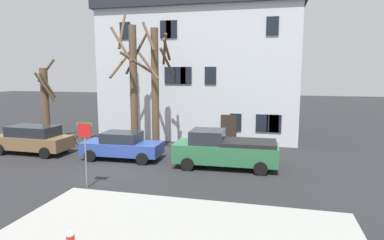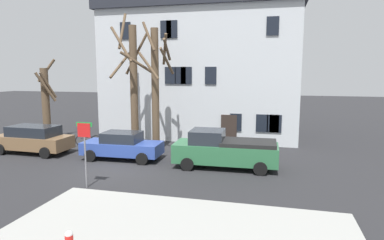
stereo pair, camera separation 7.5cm
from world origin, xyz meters
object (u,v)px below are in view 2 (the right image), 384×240
Objects in this scene: street_sign_pole at (85,142)px; building_main at (204,63)px; tree_bare_far at (156,85)px; bicycle_leaning at (88,140)px; car_brown_wagon at (33,139)px; pickup_truck_green at (224,150)px; tree_bare_near at (46,102)px; tree_bare_mid at (133,82)px; car_blue_sedan at (122,146)px.

building_main is at bearing 81.49° from street_sign_pole.
tree_bare_far reaches higher than bicycle_leaning.
building_main reaches higher than bicycle_leaning.
car_brown_wagon is (-8.83, -9.76, -4.86)m from building_main.
building_main is 7.58m from tree_bare_far.
tree_bare_far is at bearing -102.23° from building_main.
building_main is 11.56m from pickup_truck_green.
street_sign_pole reaches higher than pickup_truck_green.
tree_bare_mid is at bearing -5.62° from tree_bare_near.
building_main reaches higher than pickup_truck_green.
car_blue_sedan is at bearing -0.13° from car_brown_wagon.
building_main is 11.08m from bicycle_leaning.
car_blue_sedan reaches higher than bicycle_leaning.
tree_bare_mid is (7.20, -0.71, 1.53)m from tree_bare_near.
car_blue_sedan is (0.48, -2.83, -3.61)m from tree_bare_mid.
car_blue_sedan is at bearing -24.72° from tree_bare_near.
building_main reaches higher than tree_bare_near.
car_brown_wagon is (-5.56, -2.82, -3.51)m from tree_bare_mid.
pickup_truck_green reaches higher than car_brown_wagon.
street_sign_pole reaches higher than bicycle_leaning.
street_sign_pole reaches higher than car_brown_wagon.
car_blue_sedan is 4.84m from bicycle_leaning.
building_main is at bearing 47.87° from car_brown_wagon.
car_blue_sedan is 6.02m from pickup_truck_green.
tree_bare_near is at bearing 164.61° from pickup_truck_green.
tree_bare_far reaches higher than car_brown_wagon.
tree_bare_near is at bearing -149.23° from building_main.
car_blue_sedan is at bearing -115.60° from tree_bare_far.
tree_bare_mid reaches higher than street_sign_pole.
tree_bare_far is 4.83× the size of bicycle_leaning.
tree_bare_near reaches higher than car_blue_sedan.
street_sign_pole reaches higher than car_blue_sedan.
bicycle_leaning is at bearing 163.04° from pickup_truck_green.
car_blue_sedan is (6.05, -0.01, -0.10)m from car_brown_wagon.
pickup_truck_green is at bearing -25.22° from tree_bare_mid.
street_sign_pole is (-5.42, -4.58, 1.07)m from pickup_truck_green.
tree_bare_far is 1.68× the size of car_brown_wagon.
street_sign_pole is (1.08, -7.64, -2.38)m from tree_bare_mid.
pickup_truck_green is at bearing -16.96° from bicycle_leaning.
pickup_truck_green is at bearing -1.17° from car_brown_wagon.
tree_bare_mid is 3.04× the size of street_sign_pole.
car_blue_sedan is at bearing -105.88° from building_main.
car_brown_wagon is 12.06m from pickup_truck_green.
tree_bare_mid reaches higher than tree_bare_far.
tree_bare_near is at bearing 114.98° from car_brown_wagon.
tree_bare_far is at bearing 150.21° from pickup_truck_green.
pickup_truck_green is (6.50, -3.06, -3.45)m from tree_bare_mid.
car_brown_wagon is at bearing 179.87° from car_blue_sedan.
car_brown_wagon is 2.87× the size of bicycle_leaning.
car_brown_wagon reaches higher than car_blue_sedan.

